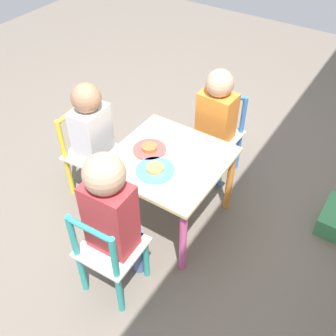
{
  "coord_description": "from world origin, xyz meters",
  "views": [
    {
      "loc": [
        1.23,
        0.8,
        1.69
      ],
      "look_at": [
        0.0,
        0.0,
        0.37
      ],
      "focal_mm": 42.0,
      "sensor_mm": 36.0,
      "label": 1
    }
  ],
  "objects_px": {
    "kids_table": "(168,168)",
    "chair_teal": "(109,253)",
    "chair_yellow": "(89,154)",
    "plate_right": "(155,170)",
    "plate_front": "(149,149)",
    "child_right": "(112,212)",
    "child_left": "(215,118)",
    "chair_blue": "(218,136)",
    "child_front": "(95,133)"
  },
  "relations": [
    {
      "from": "chair_teal",
      "to": "chair_yellow",
      "type": "bearing_deg",
      "value": -43.88
    },
    {
      "from": "chair_yellow",
      "to": "plate_front",
      "type": "bearing_deg",
      "value": -88.69
    },
    {
      "from": "chair_teal",
      "to": "chair_yellow",
      "type": "relative_size",
      "value": 1.0
    },
    {
      "from": "child_right",
      "to": "chair_teal",
      "type": "bearing_deg",
      "value": 90.0
    },
    {
      "from": "child_front",
      "to": "child_left",
      "type": "height_order",
      "value": "child_front"
    },
    {
      "from": "chair_yellow",
      "to": "child_front",
      "type": "relative_size",
      "value": 0.73
    },
    {
      "from": "kids_table",
      "to": "child_right",
      "type": "xyz_separation_m",
      "value": [
        0.45,
        0.02,
        0.11
      ]
    },
    {
      "from": "child_left",
      "to": "plate_right",
      "type": "xyz_separation_m",
      "value": [
        0.56,
        -0.02,
        0.02
      ]
    },
    {
      "from": "child_left",
      "to": "plate_right",
      "type": "distance_m",
      "value": 0.56
    },
    {
      "from": "kids_table",
      "to": "chair_yellow",
      "type": "height_order",
      "value": "chair_yellow"
    },
    {
      "from": "plate_right",
      "to": "chair_yellow",
      "type": "bearing_deg",
      "value": -97.85
    },
    {
      "from": "chair_teal",
      "to": "child_right",
      "type": "distance_m",
      "value": 0.22
    },
    {
      "from": "chair_teal",
      "to": "child_front",
      "type": "xyz_separation_m",
      "value": [
        -0.47,
        -0.47,
        0.17
      ]
    },
    {
      "from": "chair_yellow",
      "to": "chair_blue",
      "type": "xyz_separation_m",
      "value": [
        -0.55,
        0.53,
        0.0
      ]
    },
    {
      "from": "plate_front",
      "to": "chair_blue",
      "type": "bearing_deg",
      "value": 164.8
    },
    {
      "from": "chair_blue",
      "to": "plate_front",
      "type": "relative_size",
      "value": 3.09
    },
    {
      "from": "chair_teal",
      "to": "child_right",
      "type": "bearing_deg",
      "value": -90.0
    },
    {
      "from": "chair_blue",
      "to": "plate_front",
      "type": "bearing_deg",
      "value": -102.19
    },
    {
      "from": "chair_blue",
      "to": "chair_yellow",
      "type": "bearing_deg",
      "value": -131.16
    },
    {
      "from": "plate_front",
      "to": "child_front",
      "type": "bearing_deg",
      "value": -83.78
    },
    {
      "from": "plate_right",
      "to": "chair_teal",
      "type": "bearing_deg",
      "value": 3.1
    },
    {
      "from": "child_right",
      "to": "child_front",
      "type": "bearing_deg",
      "value": -44.07
    },
    {
      "from": "chair_blue",
      "to": "child_right",
      "type": "height_order",
      "value": "child_right"
    },
    {
      "from": "chair_blue",
      "to": "child_left",
      "type": "xyz_separation_m",
      "value": [
        0.06,
        -0.0,
        0.16
      ]
    },
    {
      "from": "plate_right",
      "to": "plate_front",
      "type": "xyz_separation_m",
      "value": [
        -0.11,
        -0.11,
        0.0
      ]
    },
    {
      "from": "child_right",
      "to": "child_front",
      "type": "distance_m",
      "value": 0.62
    },
    {
      "from": "child_left",
      "to": "chair_yellow",
      "type": "bearing_deg",
      "value": -134.44
    },
    {
      "from": "plate_front",
      "to": "chair_yellow",
      "type": "bearing_deg",
      "value": -84.02
    },
    {
      "from": "chair_blue",
      "to": "plate_right",
      "type": "bearing_deg",
      "value": -89.46
    },
    {
      "from": "plate_right",
      "to": "plate_front",
      "type": "relative_size",
      "value": 1.11
    },
    {
      "from": "kids_table",
      "to": "chair_yellow",
      "type": "bearing_deg",
      "value": -85.33
    },
    {
      "from": "plate_right",
      "to": "plate_front",
      "type": "bearing_deg",
      "value": -135.0
    },
    {
      "from": "chair_teal",
      "to": "chair_yellow",
      "type": "height_order",
      "value": "same"
    },
    {
      "from": "chair_blue",
      "to": "child_front",
      "type": "relative_size",
      "value": 0.73
    },
    {
      "from": "chair_teal",
      "to": "plate_front",
      "type": "height_order",
      "value": "chair_teal"
    },
    {
      "from": "kids_table",
      "to": "chair_blue",
      "type": "height_order",
      "value": "chair_blue"
    },
    {
      "from": "chair_blue",
      "to": "chair_teal",
      "type": "bearing_deg",
      "value": -87.28
    },
    {
      "from": "kids_table",
      "to": "chair_teal",
      "type": "relative_size",
      "value": 1.06
    },
    {
      "from": "chair_blue",
      "to": "kids_table",
      "type": "bearing_deg",
      "value": -90.0
    },
    {
      "from": "chair_yellow",
      "to": "child_front",
      "type": "distance_m",
      "value": 0.18
    },
    {
      "from": "kids_table",
      "to": "plate_right",
      "type": "relative_size",
      "value": 2.94
    },
    {
      "from": "chair_teal",
      "to": "plate_front",
      "type": "relative_size",
      "value": 3.09
    },
    {
      "from": "plate_front",
      "to": "child_left",
      "type": "bearing_deg",
      "value": 163.17
    },
    {
      "from": "kids_table",
      "to": "plate_right",
      "type": "bearing_deg",
      "value": 0.0
    },
    {
      "from": "chair_blue",
      "to": "plate_front",
      "type": "height_order",
      "value": "chair_blue"
    },
    {
      "from": "child_right",
      "to": "plate_front",
      "type": "height_order",
      "value": "child_right"
    },
    {
      "from": "chair_teal",
      "to": "kids_table",
      "type": "bearing_deg",
      "value": -90.0
    },
    {
      "from": "child_right",
      "to": "plate_right",
      "type": "height_order",
      "value": "child_right"
    },
    {
      "from": "child_right",
      "to": "child_front",
      "type": "xyz_separation_m",
      "value": [
        -0.41,
        -0.46,
        -0.05
      ]
    },
    {
      "from": "child_right",
      "to": "plate_right",
      "type": "relative_size",
      "value": 4.17
    }
  ]
}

